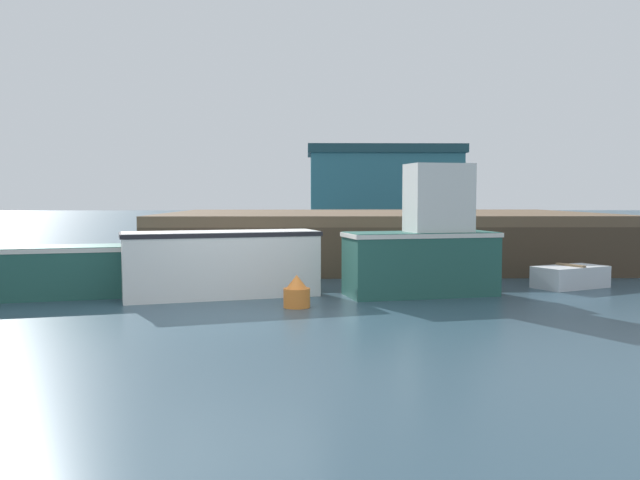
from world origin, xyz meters
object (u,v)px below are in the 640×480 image
fishing_boat_near_left (10,268)px  rowboat (570,277)px  fishing_boat_mid (425,247)px  mooring_buoy_foreground (297,293)px  fishing_boat_near_right (221,262)px

fishing_boat_near_left → rowboat: (10.67, 1.31, -0.34)m
fishing_boat_mid → rowboat: bearing=16.9°
rowboat → fishing_boat_near_left: bearing=-173.0°
fishing_boat_near_left → mooring_buoy_foreground: size_ratio=7.14×
fishing_boat_near_right → mooring_buoy_foreground: fishing_boat_near_right is taller
fishing_boat_near_left → mooring_buoy_foreground: fishing_boat_near_left is taller
mooring_buoy_foreground → fishing_boat_mid: bearing=29.6°
fishing_boat_near_left → fishing_boat_near_right: 3.76m
fishing_boat_mid → mooring_buoy_foreground: size_ratio=5.50×
rowboat → fishing_boat_near_right: bearing=-171.0°
fishing_boat_near_right → rowboat: bearing=9.0°
fishing_boat_near_left → fishing_boat_near_right: size_ratio=1.04×
fishing_boat_near_left → mooring_buoy_foreground: (5.16, -0.99, -0.32)m
fishing_boat_mid → rowboat: fishing_boat_mid is taller
fishing_boat_near_left → fishing_boat_mid: size_ratio=1.30×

